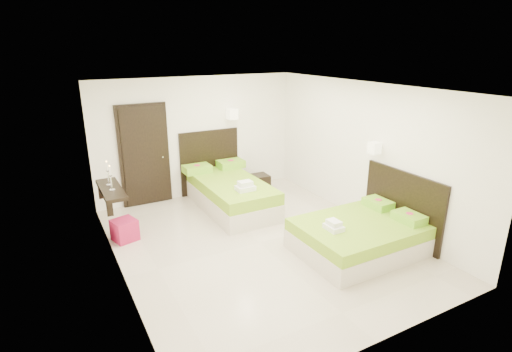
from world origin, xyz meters
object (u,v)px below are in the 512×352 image
bed_single (229,191)px  bed_double (362,234)px  ottoman (125,230)px  nightstand (258,183)px

bed_single → bed_double: (1.12, -2.72, -0.06)m
bed_single → ottoman: (-2.22, -0.49, -0.16)m
bed_single → bed_double: 2.94m
bed_double → nightstand: bed_double is taller
bed_single → bed_double: size_ratio=1.18×
bed_double → nightstand: 3.22m
nightstand → ottoman: 3.33m
bed_double → ottoman: bearing=146.2°
bed_double → ottoman: size_ratio=5.24×
bed_single → ottoman: bearing=-167.6°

